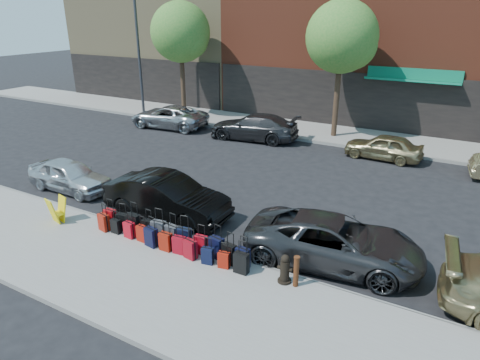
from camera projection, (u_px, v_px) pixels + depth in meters
The scene contains 39 objects.
ground at pixel (247, 194), 17.04m from camera, with size 120.00×120.00×0.00m, color black.
sidewalk_near at pixel (135, 274), 11.74m from camera, with size 60.00×4.00×0.15m, color gray.
sidewalk_far at pixel (328, 133), 25.12m from camera, with size 60.00×4.00×0.15m, color gray.
curb_near at pixel (179, 242), 13.38m from camera, with size 60.00×0.08×0.15m, color gray.
curb_far at pixel (316, 142), 23.48m from camera, with size 60.00×0.08×0.15m, color gray.
tree_left at pixel (182, 34), 27.21m from camera, with size 3.80×3.80×7.27m.
tree_center at pixel (344, 39), 22.44m from camera, with size 3.80×3.80×7.27m.
streetlight at pixel (140, 45), 28.25m from camera, with size 2.59×0.18×8.00m.
suitcase_front_0 at pixel (110, 218), 14.09m from camera, with size 0.40×0.23×0.96m.
suitcase_front_1 at pixel (123, 222), 13.86m from camera, with size 0.42×0.28×0.92m.
suitcase_front_2 at pixel (134, 224), 13.65m from camera, with size 0.44×0.24×1.06m.
suitcase_front_3 at pixel (148, 228), 13.45m from camera, with size 0.39×0.22×0.92m.
suitcase_front_4 at pixel (159, 231), 13.18m from camera, with size 0.47×0.29×1.08m.
suitcase_front_5 at pixel (172, 235), 12.97m from camera, with size 0.46×0.30×1.03m.
suitcase_front_6 at pixel (184, 238), 12.78m from camera, with size 0.47×0.30×1.06m.
suitcase_front_7 at pixel (201, 245), 12.52m from camera, with size 0.39×0.23×0.92m.
suitcase_front_8 at pixel (217, 248), 12.30m from camera, with size 0.46×0.31×1.03m.
suitcase_front_9 at pixel (229, 254), 12.03m from camera, with size 0.42×0.28×0.95m.
suitcase_front_10 at pixel (243, 258), 11.84m from camera, with size 0.41×0.25×0.94m.
suitcase_back_0 at pixel (104, 222), 13.84m from camera, with size 0.42×0.29×0.91m.
suitcase_back_1 at pixel (116, 226), 13.69m from camera, with size 0.32×0.19×0.76m.
suitcase_back_2 at pixel (129, 230), 13.41m from camera, with size 0.37×0.23×0.84m.
suitcase_back_3 at pixel (142, 233), 13.21m from camera, with size 0.36×0.23×0.82m.
suitcase_back_4 at pixel (151, 237), 12.92m from camera, with size 0.43×0.30×0.96m.
suitcase_back_5 at pixel (166, 241), 12.70m from camera, with size 0.38×0.22×0.90m.
suitcase_back_6 at pixel (179, 245), 12.53m from camera, with size 0.39×0.25×0.87m.
suitcase_back_7 at pixel (190, 249), 12.28m from camera, with size 0.42×0.29×0.92m.
suitcase_back_8 at pixel (208, 256), 12.03m from camera, with size 0.36×0.25×0.80m.
suitcase_back_9 at pixel (224, 260), 11.84m from camera, with size 0.35×0.24×0.76m.
suitcase_back_10 at pixel (241, 263), 11.60m from camera, with size 0.40×0.24×0.95m.
fire_hydrant at pixel (285, 270), 11.16m from camera, with size 0.41×0.36×0.81m.
bollard at pixel (296, 271), 10.97m from camera, with size 0.16×0.16×0.87m.
display_rack at pixel (57, 210), 14.34m from camera, with size 0.60×0.64×0.87m.
car_near_0 at pixel (70, 175), 17.21m from camera, with size 1.50×3.72×1.27m, color silver.
car_near_1 at pixel (167, 197), 14.94m from camera, with size 1.59×4.56×1.50m, color black.
car_near_2 at pixel (334, 241), 12.18m from camera, with size 2.31×5.01×1.39m, color #37373A.
car_far_0 at pixel (169, 117), 26.48m from camera, with size 2.26×4.90×1.36m, color #B1B4B8.
car_far_1 at pixel (254, 127), 23.98m from camera, with size 2.03×5.00×1.45m, color #313033.
car_far_2 at pixel (383, 147), 20.84m from camera, with size 1.48×3.68×1.25m, color #9B8C5F.
Camera 1 is at (7.39, -13.76, 6.84)m, focal length 32.00 mm.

